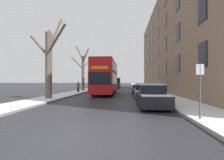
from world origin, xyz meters
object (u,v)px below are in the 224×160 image
parked_car_0 (152,97)px  parked_car_2 (139,89)px  pedestrian_left_sidewalk (78,87)px  parked_car_1 (143,92)px  bare_tree_left_3 (104,74)px  bare_tree_left_2 (96,75)px  bare_tree_left_1 (83,71)px  street_sign_post (200,89)px  oncoming_van (116,83)px  bare_tree_left_0 (49,60)px  double_decker_bus (106,76)px

parked_car_0 → parked_car_2: 11.78m
pedestrian_left_sidewalk → parked_car_1: bearing=-36.4°
bare_tree_left_3 → parked_car_0: size_ratio=1.82×
parked_car_0 → bare_tree_left_2: bearing=107.0°
bare_tree_left_1 → parked_car_0: (8.92, -16.72, -2.76)m
parked_car_1 → street_sign_post: street_sign_post is taller
bare_tree_left_1 → oncoming_van: size_ratio=1.55×
parked_car_2 → bare_tree_left_3: bearing=106.1°
bare_tree_left_0 → street_sign_post: bare_tree_left_0 is taller
bare_tree_left_0 → parked_car_2: 12.28m
bare_tree_left_2 → street_sign_post: 34.97m
bare_tree_left_0 → double_decker_bus: bearing=58.1°
parked_car_1 → oncoming_van: size_ratio=0.89×
double_decker_bus → oncoming_van: (0.13, 20.47, -1.08)m
bare_tree_left_2 → bare_tree_left_1: bearing=-90.1°
bare_tree_left_2 → oncoming_van: 5.50m
double_decker_bus → parked_car_1: double_decker_bus is taller
oncoming_van → bare_tree_left_3: bearing=112.6°
bare_tree_left_3 → parked_car_2: bearing=-73.9°
bare_tree_left_0 → bare_tree_left_1: 12.87m
parked_car_0 → pedestrian_left_sidewalk: 15.88m
parked_car_2 → oncoming_van: bearing=102.4°
street_sign_post → oncoming_van: bearing=99.0°
bare_tree_left_2 → street_sign_post: (10.27, -33.38, -1.80)m
bare_tree_left_0 → parked_car_1: 9.70m
bare_tree_left_1 → street_sign_post: size_ratio=3.01×
double_decker_bus → pedestrian_left_sidewalk: bearing=152.2°
parked_car_0 → street_sign_post: size_ratio=1.80×
bare_tree_left_1 → parked_car_1: size_ratio=1.74×
bare_tree_left_1 → parked_car_1: 13.96m
bare_tree_left_3 → oncoming_van: size_ratio=1.68×
bare_tree_left_2 → double_decker_bus: 18.68m
bare_tree_left_0 → parked_car_0: bare_tree_left_0 is taller
parked_car_1 → pedestrian_left_sidewalk: bearing=141.8°
street_sign_post → bare_tree_left_0: bearing=141.5°
bare_tree_left_0 → bare_tree_left_3: 38.47m
bare_tree_left_3 → parked_car_0: (8.83, -42.32, -3.20)m
oncoming_van → street_sign_post: size_ratio=1.94×
parked_car_1 → oncoming_van: bearing=99.7°
double_decker_bus → parked_car_1: 6.63m
street_sign_post → bare_tree_left_2: bearing=107.1°
bare_tree_left_2 → parked_car_2: size_ratio=1.68×
pedestrian_left_sidewalk → street_sign_post: street_sign_post is taller
oncoming_van → street_sign_post: (5.67, -35.73, 0.08)m
bare_tree_left_2 → parked_car_1: bare_tree_left_2 is taller
bare_tree_left_1 → parked_car_1: bearing=-49.3°
bare_tree_left_1 → pedestrian_left_sidewalk: (0.16, -3.47, -2.56)m
pedestrian_left_sidewalk → street_sign_post: (10.12, -17.55, 0.52)m
bare_tree_left_2 → street_sign_post: bare_tree_left_2 is taller
pedestrian_left_sidewalk → street_sign_post: bearing=-58.3°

